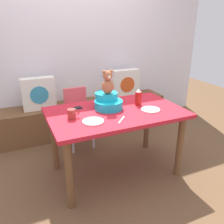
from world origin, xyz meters
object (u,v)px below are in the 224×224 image
Objects in this scene: infant_seat_teal at (108,102)px; pillow_floral_left at (39,94)px; ketchup_bottle at (138,97)px; cell_phone at (75,108)px; teddy_bear at (108,83)px; dinner_plate_near at (150,110)px; dining_table at (116,120)px; pillow_floral_right at (125,84)px; coffee_mug at (72,114)px; dinner_plate_far at (93,121)px; book_stack at (77,100)px; highchair at (79,110)px.

pillow_floral_left is at bearing 119.14° from infant_seat_teal.
ketchup_bottle is at bearing -49.65° from pillow_floral_left.
infant_seat_teal is at bearing -118.12° from cell_phone.
teddy_bear reaches higher than dinner_plate_near.
teddy_bear is 0.52m from dinner_plate_near.
dining_table is at bearing -67.88° from teddy_bear.
dining_table is (-0.70, -1.15, -0.04)m from pillow_floral_right.
dinner_plate_far is (0.16, -0.16, -0.04)m from coffee_mug.
pillow_floral_right is 1.41m from cell_phone.
dinner_plate_far reaches higher than book_stack.
teddy_bear is at bearing 172.49° from ketchup_bottle.
cell_phone reaches higher than dining_table.
dinner_plate_far is at bearing -76.71° from pillow_floral_left.
highchair is at bearing -102.74° from book_stack.
dinner_plate_far is at bearing -45.62° from coffee_mug.
dinner_plate_far reaches higher than dining_table.
pillow_floral_left is 0.56× the size of highchair.
teddy_bear reaches higher than pillow_floral_left.
pillow_floral_right is 0.56× the size of highchair.
pillow_floral_left is 0.32× the size of dining_table.
book_stack is 1.39m from dinner_plate_far.
highchair reaches higher than dinner_plate_near.
dinner_plate_far is (-0.65, -0.04, 0.00)m from dinner_plate_near.
pillow_floral_left is 1.33× the size of infant_seat_teal.
dinner_plate_near is (0.43, -1.30, 0.24)m from book_stack.
pillow_floral_left is at bearing 8.29° from cell_phone.
teddy_bear reaches higher than coffee_mug.
infant_seat_teal reaches higher than coffee_mug.
book_stack is 0.61× the size of infant_seat_teal.
pillow_floral_left reaches higher than highchair.
cell_phone is at bearing 152.83° from dinner_plate_near.
highchair is at bearing -155.06° from pillow_floral_right.
dining_table is (0.10, -1.17, 0.13)m from book_stack.
pillow_floral_left is at bearing 126.89° from dinner_plate_near.
dining_table is 11.57× the size of coffee_mug.
pillow_floral_right is 0.32× the size of dining_table.
pillow_floral_left is at bearing 130.35° from ketchup_bottle.
dinner_plate_far is (0.31, -1.33, 0.07)m from pillow_floral_left.
ketchup_bottle is 0.66m from dinner_plate_far.
cell_phone is (-0.32, 0.12, -0.07)m from infant_seat_teal.
ketchup_bottle reaches higher than highchair.
pillow_floral_left is at bearing 97.68° from coffee_mug.
pillow_floral_right is at bearing 0.00° from pillow_floral_left.
pillow_floral_right and infant_seat_teal have the same top height.
pillow_floral_right is 1.35m from dining_table.
infant_seat_teal is 0.45m from dinner_plate_near.
pillow_floral_right is 1.65m from coffee_mug.
highchair reaches higher than cell_phone.
dinner_plate_far is (-0.31, -0.17, 0.11)m from dining_table.
teddy_bear is 1.25× the size of dinner_plate_far.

